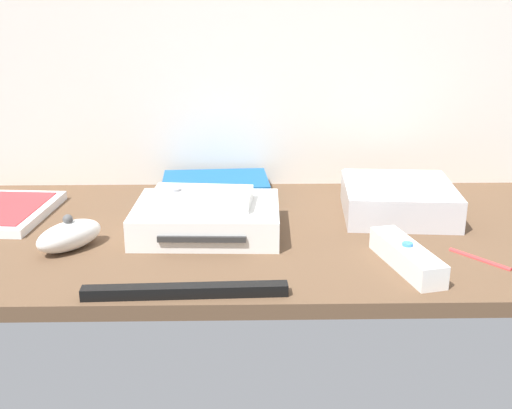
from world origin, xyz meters
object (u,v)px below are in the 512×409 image
object	(u,v)px
sensor_bar	(185,291)
game_case	(4,212)
remote_classic_pad	(202,198)
mini_computer	(398,199)
remote_wand	(406,256)
stylus_pen	(480,258)
remote_nunchuk	(69,236)
game_console	(207,219)
network_router	(215,188)

from	to	relation	value
sensor_bar	game_case	bearing A→B (deg)	135.45
game_case	remote_classic_pad	distance (cm)	33.18
mini_computer	remote_wand	size ratio (longest dim) A/B	1.21
remote_classic_pad	stylus_pen	distance (cm)	39.34
remote_nunchuk	sensor_bar	world-z (taller)	remote_nunchuk
game_console	sensor_bar	bearing A→B (deg)	-92.04
sensor_bar	stylus_pen	distance (cm)	39.45
remote_classic_pad	stylus_pen	xyz separation A→B (cm)	(37.46, -10.89, -5.06)
game_console	mini_computer	distance (cm)	30.85
sensor_bar	stylus_pen	xyz separation A→B (cm)	(38.19, 9.88, -0.35)
sensor_bar	remote_nunchuk	bearing A→B (deg)	137.35
game_case	network_router	distance (cm)	34.49
mini_computer	remote_classic_pad	xyz separation A→B (cm)	(-30.68, -7.25, 2.77)
remote_wand	stylus_pen	xyz separation A→B (cm)	(10.42, 2.14, -1.16)
remote_classic_pad	sensor_bar	bearing A→B (deg)	-85.99
game_console	remote_classic_pad	bearing A→B (deg)	176.55
remote_wand	remote_classic_pad	bearing A→B (deg)	140.94
game_case	sensor_bar	distance (cm)	42.28
remote_wand	sensor_bar	xyz separation A→B (cm)	(-27.77, -7.75, -0.81)
sensor_bar	stylus_pen	size ratio (longest dim) A/B	2.67
remote_nunchuk	remote_classic_pad	distance (cm)	19.17
game_case	remote_classic_pad	bearing A→B (deg)	-8.95
game_case	remote_nunchuk	bearing A→B (deg)	-39.89
remote_nunchuk	stylus_pen	world-z (taller)	remote_nunchuk
network_router	remote_nunchuk	size ratio (longest dim) A/B	1.79
mini_computer	remote_nunchuk	distance (cm)	50.34
remote_wand	remote_classic_pad	xyz separation A→B (cm)	(-27.05, 13.02, 3.90)
mini_computer	sensor_bar	world-z (taller)	mini_computer
game_console	remote_nunchuk	bearing A→B (deg)	-160.05
network_router	remote_classic_pad	world-z (taller)	remote_classic_pad
remote_classic_pad	game_case	bearing A→B (deg)	172.33
mini_computer	remote_wand	distance (cm)	20.63
stylus_pen	remote_wand	bearing A→B (deg)	-168.41
mini_computer	sensor_bar	size ratio (longest dim) A/B	0.77
game_console	remote_wand	size ratio (longest dim) A/B	1.41
game_case	network_router	bearing A→B (deg)	20.69
mini_computer	remote_classic_pad	bearing A→B (deg)	-166.70
game_console	network_router	size ratio (longest dim) A/B	1.15
network_router	game_case	bearing A→B (deg)	-167.66
mini_computer	game_case	bearing A→B (deg)	179.53
game_case	mini_computer	bearing A→B (deg)	4.26
remote_nunchuk	sensor_bar	size ratio (longest dim) A/B	0.44
game_console	remote_classic_pad	world-z (taller)	remote_classic_pad
remote_wand	remote_nunchuk	xyz separation A→B (cm)	(-44.90, 6.92, 0.53)
network_router	stylus_pen	size ratio (longest dim) A/B	2.08
game_console	remote_classic_pad	size ratio (longest dim) A/B	1.42
game_console	remote_nunchuk	size ratio (longest dim) A/B	2.06
mini_computer	sensor_bar	xyz separation A→B (cm)	(-31.40, -28.02, -1.94)
stylus_pen	remote_classic_pad	bearing A→B (deg)	163.79
game_case	sensor_bar	size ratio (longest dim) A/B	0.84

